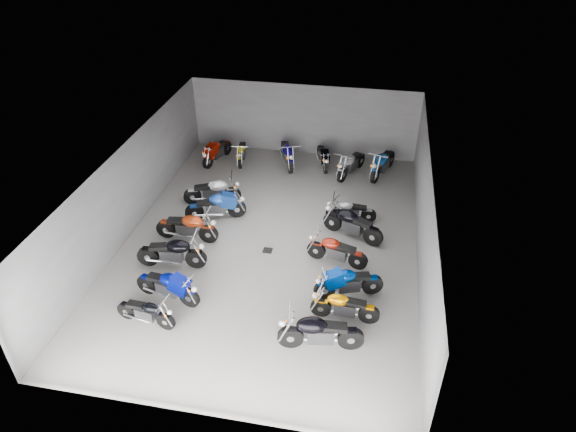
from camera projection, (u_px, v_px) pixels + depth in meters
name	position (u px, v px, depth m)	size (l,w,h in m)	color
ground	(271.00, 242.00, 17.87)	(14.00, 14.00, 0.00)	gray
wall_back	(304.00, 120.00, 22.69)	(10.00, 0.10, 3.20)	slate
wall_left	(129.00, 189.00, 17.74)	(0.10, 14.00, 3.20)	slate
wall_right	(424.00, 219.00, 16.21)	(0.10, 14.00, 3.20)	slate
ceiling	(269.00, 160.00, 16.07)	(10.00, 14.00, 0.04)	black
drain_grate	(268.00, 250.00, 17.46)	(0.32, 0.32, 0.01)	black
motorcycle_left_a	(146.00, 312.00, 14.40)	(1.84, 0.45, 0.81)	black
motorcycle_left_b	(168.00, 286.00, 15.18)	(2.14, 0.64, 0.95)	black
motorcycle_left_c	(172.00, 253.00, 16.48)	(2.29, 0.51, 1.01)	black
motorcycle_left_d	(187.00, 227.00, 17.69)	(2.24, 0.44, 0.99)	black
motorcycle_left_e	(216.00, 206.00, 18.77)	(2.16, 0.92, 0.99)	black
motorcycle_left_f	(213.00, 191.00, 19.66)	(2.17, 0.71, 0.97)	black
motorcycle_right_a	(320.00, 332.00, 13.61)	(2.32, 0.58, 1.02)	black
motorcycle_right_b	(344.00, 306.00, 14.54)	(1.99, 0.39, 0.87)	black
motorcycle_right_c	(348.00, 283.00, 15.32)	(2.06, 0.87, 0.94)	black
motorcycle_right_d	(336.00, 251.00, 16.64)	(2.05, 0.60, 0.91)	black
motorcycle_right_e	(352.00, 224.00, 17.81)	(2.17, 1.05, 1.01)	black
motorcycle_right_f	(350.00, 211.00, 18.70)	(1.86, 0.39, 0.82)	black
motorcycle_back_a	(217.00, 151.00, 22.56)	(0.74, 2.06, 0.93)	black
motorcycle_back_b	(242.00, 152.00, 22.59)	(0.46, 1.89, 0.83)	black
motorcycle_back_c	(287.00, 153.00, 22.28)	(0.96, 2.18, 1.00)	black
motorcycle_back_d	(323.00, 156.00, 22.23)	(0.73, 1.89, 0.86)	black
motorcycle_back_e	(351.00, 164.00, 21.55)	(1.03, 2.07, 0.97)	black
motorcycle_back_f	(383.00, 163.00, 21.52)	(0.95, 2.25, 1.03)	black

